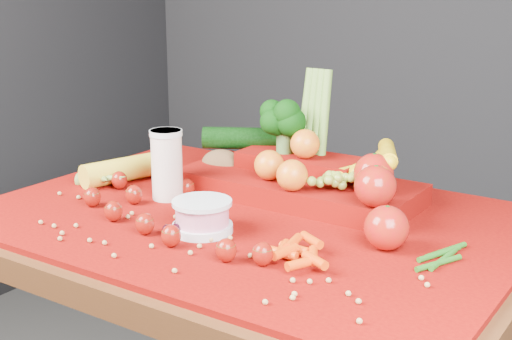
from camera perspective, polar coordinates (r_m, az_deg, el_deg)
The scene contains 12 objects.
table at distance 1.47m, azimuth -0.44°, elevation -7.52°, with size 1.10×0.80×0.75m.
red_cloth at distance 1.43m, azimuth -0.45°, elevation -3.81°, with size 1.05×0.75×0.01m, color #750A03.
milk_glass at distance 1.52m, azimuth -7.15°, elevation 0.63°, with size 0.07×0.07×0.15m.
yogurt_bowl at distance 1.33m, azimuth -4.32°, elevation -3.62°, with size 0.11×0.11×0.06m.
strawberry_scatter at distance 1.39m, azimuth -7.91°, elevation -3.25°, with size 0.54×0.28×0.04m.
dark_grape_cluster at distance 1.33m, azimuth -5.95°, elevation -4.61°, with size 0.06×0.05×0.03m, color black, non-canonical shape.
soybean_scatter at distance 1.28m, azimuth -5.52°, elevation -5.85°, with size 0.84×0.24×0.01m, color tan, non-canonical shape.
corn_ear at distance 1.64m, azimuth -11.74°, elevation -0.48°, with size 0.22×0.26×0.06m.
potato at distance 1.65m, azimuth -2.72°, elevation 0.39°, with size 0.11×0.08×0.07m, color brown.
baby_carrot_pile at distance 1.20m, azimuth 4.04°, elevation -6.70°, with size 0.17×0.17×0.03m, color #D83C07, non-canonical shape.
green_bean_pile at distance 1.25m, azimuth 15.06°, elevation -6.81°, with size 0.14×0.12×0.01m, color #1B5814, non-canonical shape.
produce_mound at distance 1.51m, azimuth 4.29°, elevation -0.19°, with size 0.61×0.39×0.27m.
Camera 1 is at (0.76, -1.12, 1.24)m, focal length 50.00 mm.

